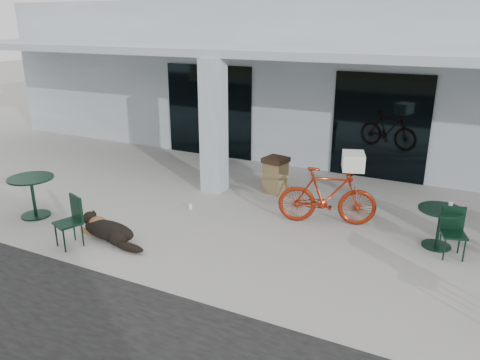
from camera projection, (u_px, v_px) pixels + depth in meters
The scene contains 16 objects.
ground at pixel (224, 239), 8.80m from camera, with size 80.00×80.00×0.00m, color #A29F99.
building at pixel (347, 74), 15.26m from camera, with size 22.00×7.00×4.50m, color silver.
storefront_glass_left at pixel (209, 111), 13.94m from camera, with size 2.80×0.06×2.70m, color black.
storefront_glass_right at pixel (380, 127), 11.81m from camera, with size 2.40×0.06×2.70m, color black.
column at pixel (214, 127), 10.88m from camera, with size 0.50×0.50×3.12m, color silver.
overhang at pixel (297, 52), 10.81m from camera, with size 22.00×2.80×0.18m, color silver.
bicycle at pixel (327, 196), 9.33m from camera, with size 0.55×1.95×1.17m, color maroon.
laundry_basket at pixel (353, 161), 9.02m from camera, with size 0.55×0.41×0.33m, color white.
dog at pixel (109, 229), 8.70m from camera, with size 1.29×0.43×0.43m, color black, non-canonical shape.
cup_near_dog at pixel (190, 207), 10.20m from camera, with size 0.09×0.09×0.11m, color white.
cafe_table_near at pixel (33, 197), 9.72m from camera, with size 0.91×0.91×0.86m, color black, non-canonical shape.
cafe_chair_near at pixel (68, 222), 8.39m from camera, with size 0.42×0.46×0.94m, color black, non-canonical shape.
cafe_table_far at pixel (439, 228), 8.40m from camera, with size 0.79×0.79×0.74m, color black, non-canonical shape.
cafe_chair_far_a at pixel (454, 234), 8.01m from camera, with size 0.39×0.43×0.87m, color black, non-canonical shape.
cup_on_table at pixel (450, 205), 8.32m from camera, with size 0.07×0.07×0.10m, color white.
trash_receptacle at pixel (275, 175), 11.08m from camera, with size 0.51×0.51×0.87m, color brown, non-canonical shape.
Camera 1 is at (3.86, -6.98, 3.89)m, focal length 35.00 mm.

